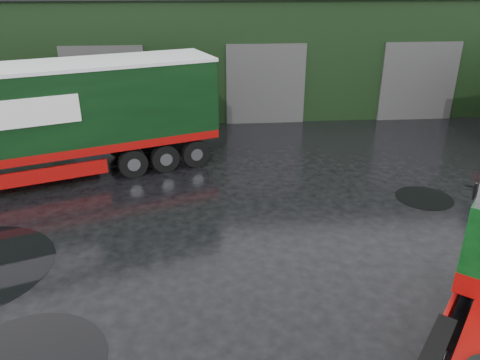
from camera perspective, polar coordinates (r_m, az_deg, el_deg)
name	(u,v)px	position (r m, az deg, el deg)	size (l,w,h in m)	color
ground	(258,290)	(11.94, 2.26, -13.20)	(100.00, 100.00, 0.00)	black
warehouse	(253,44)	(29.88, 1.61, 16.24)	(32.40, 12.40, 6.30)	black
trailer_left	(28,126)	(18.55, -24.38, 6.04)	(2.84, 13.88, 4.31)	silver
tree_back_a	(138,6)	(39.79, -12.34, 20.00)	(4.40, 4.40, 9.50)	black
tree_back_b	(337,18)	(41.14, 11.79, 18.76)	(4.40, 4.40, 7.50)	black
puddle_1	(424,198)	(17.55, 21.54, -2.03)	(1.96, 1.96, 0.01)	black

